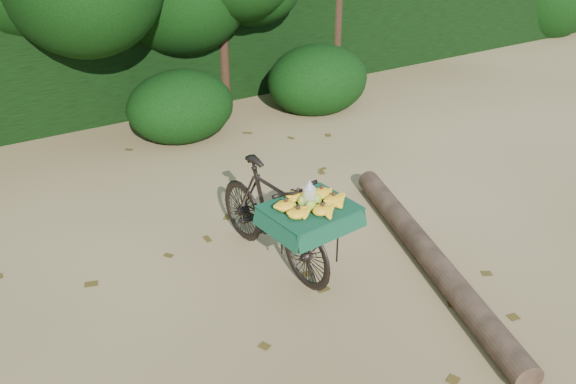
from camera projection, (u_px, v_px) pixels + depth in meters
ground at (216, 329)px, 5.52m from camera, size 80.00×80.00×0.00m
vendor_bicycle at (274, 215)px, 6.19m from camera, size 0.86×1.91×1.12m
fallen_log at (429, 256)px, 6.33m from camera, size 1.33×3.50×0.26m
hedge_backdrop at (44, 63)px, 9.83m from camera, size 26.00×1.80×1.80m
bush_clumps at (116, 123)px, 8.77m from camera, size 8.80×1.70×0.90m
leaf_litter at (187, 291)px, 6.01m from camera, size 7.00×7.30×0.01m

